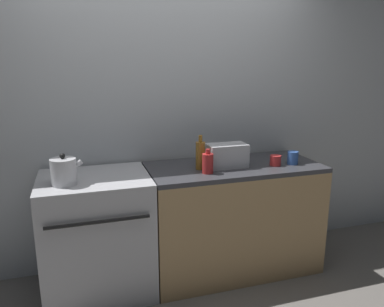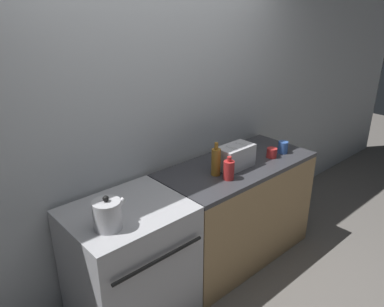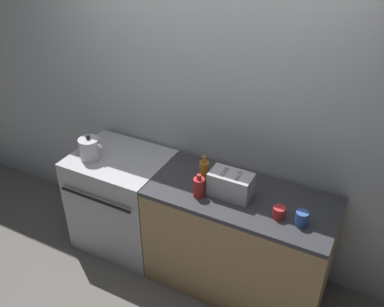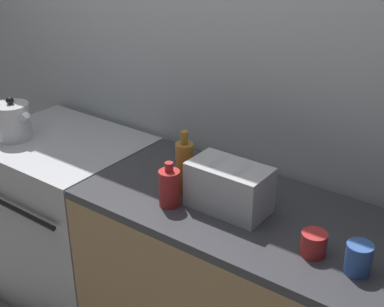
{
  "view_description": "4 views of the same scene",
  "coord_description": "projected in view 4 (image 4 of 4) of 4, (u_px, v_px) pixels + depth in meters",
  "views": [
    {
      "loc": [
        -0.69,
        -2.34,
        1.71
      ],
      "look_at": [
        0.15,
        0.35,
        1.02
      ],
      "focal_mm": 35.0,
      "sensor_mm": 36.0,
      "label": 1
    },
    {
      "loc": [
        -1.7,
        -1.53,
        2.17
      ],
      "look_at": [
        0.05,
        0.4,
        1.09
      ],
      "focal_mm": 35.0,
      "sensor_mm": 36.0,
      "label": 2
    },
    {
      "loc": [
        1.3,
        -2.03,
        2.82
      ],
      "look_at": [
        0.07,
        0.35,
        1.13
      ],
      "focal_mm": 40.0,
      "sensor_mm": 36.0,
      "label": 3
    },
    {
      "loc": [
        1.35,
        -1.22,
        2.0
      ],
      "look_at": [
        0.15,
        0.41,
        1.02
      ],
      "focal_mm": 50.0,
      "sensor_mm": 36.0,
      "label": 4
    }
  ],
  "objects": [
    {
      "name": "kettle",
      "position": [
        13.0,
        121.0,
        2.61
      ],
      "size": [
        0.21,
        0.17,
        0.22
      ],
      "color": "silver",
      "rests_on": "stove"
    },
    {
      "name": "counter_block",
      "position": [
        246.0,
        303.0,
        2.24
      ],
      "size": [
        1.38,
        0.64,
        0.91
      ],
      "color": "tan",
      "rests_on": "ground_plane"
    },
    {
      "name": "wall_back",
      "position": [
        204.0,
        66.0,
        2.41
      ],
      "size": [
        8.0,
        0.05,
        2.6
      ],
      "color": "silver",
      "rests_on": "ground_plane"
    },
    {
      "name": "bottle_red",
      "position": [
        169.0,
        187.0,
        2.05
      ],
      "size": [
        0.08,
        0.08,
        0.18
      ],
      "color": "#B72828",
      "rests_on": "counter_block"
    },
    {
      "name": "toaster",
      "position": [
        229.0,
        187.0,
        2.02
      ],
      "size": [
        0.31,
        0.17,
        0.18
      ],
      "color": "#BCBCC1",
      "rests_on": "counter_block"
    },
    {
      "name": "stove",
      "position": [
        68.0,
        216.0,
        2.82
      ],
      "size": [
        0.79,
        0.68,
        0.91
      ],
      "color": "#B7B7BC",
      "rests_on": "ground_plane"
    },
    {
      "name": "cup_red",
      "position": [
        314.0,
        244.0,
        1.78
      ],
      "size": [
        0.09,
        0.09,
        0.08
      ],
      "color": "red",
      "rests_on": "counter_block"
    },
    {
      "name": "bottle_amber",
      "position": [
        184.0,
        167.0,
        2.13
      ],
      "size": [
        0.07,
        0.07,
        0.27
      ],
      "color": "#9E6B23",
      "rests_on": "counter_block"
    },
    {
      "name": "cup_blue",
      "position": [
        358.0,
        258.0,
        1.69
      ],
      "size": [
        0.09,
        0.09,
        0.1
      ],
      "color": "#3860B2",
      "rests_on": "counter_block"
    }
  ]
}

